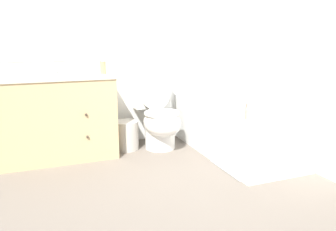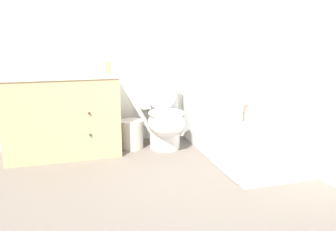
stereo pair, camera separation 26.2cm
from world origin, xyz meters
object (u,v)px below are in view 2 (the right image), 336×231
soap_dispenser (108,67)px  bath_towel_folded (251,112)px  toilet (164,117)px  sink_faucet (60,69)px  tissue_box (81,69)px  bathtub (239,129)px  hand_towel_folded (12,73)px  vanity_cabinet (63,114)px  wastebasket (132,134)px

soap_dispenser → bath_towel_folded: (1.10, -0.97, -0.34)m
toilet → bath_towel_folded: (0.52, -0.94, 0.22)m
sink_faucet → tissue_box: sink_faucet is taller
bathtub → bath_towel_folded: 0.61m
sink_faucet → toilet: (1.06, -0.25, -0.53)m
soap_dispenser → hand_towel_folded: (-0.89, -0.11, -0.03)m
bathtub → bath_towel_folded: bath_towel_folded is taller
vanity_cabinet → hand_towel_folded: hand_towel_folded is taller
tissue_box → soap_dispenser: bearing=-5.9°
sink_faucet → tissue_box: bearing=-42.7°
vanity_cabinet → bathtub: vanity_cabinet is taller
vanity_cabinet → sink_faucet: sink_faucet is taller
vanity_cabinet → bathtub: bearing=-16.2°
soap_dispenser → bathtub: bearing=-20.3°
soap_dispenser → bath_towel_folded: 1.51m
soap_dispenser → hand_towel_folded: bearing=-173.1°
vanity_cabinet → wastebasket: bearing=-1.5°
hand_towel_folded → vanity_cabinet: bearing=19.2°
bathtub → hand_towel_folded: size_ratio=7.08×
toilet → sink_faucet: bearing=166.6°
soap_dispenser → wastebasket: bearing=4.7°
vanity_cabinet → tissue_box: size_ratio=7.63×
sink_faucet → bath_towel_folded: bearing=-37.0°
soap_dispenser → bath_towel_folded: bearing=-41.4°
tissue_box → bathtub: bearing=-17.9°
vanity_cabinet → hand_towel_folded: size_ratio=5.09×
hand_towel_folded → tissue_box: bearing=12.3°
bathtub → soap_dispenser: size_ratio=10.24×
wastebasket → soap_dispenser: soap_dispenser is taller
vanity_cabinet → bath_towel_folded: bearing=-32.6°
sink_faucet → tissue_box: size_ratio=0.96×
hand_towel_folded → bathtub: bearing=-9.5°
sink_faucet → hand_towel_folded: size_ratio=0.64×
wastebasket → soap_dispenser: bearing=-175.3°
toilet → tissue_box: bearing=175.8°
tissue_box → soap_dispenser: soap_dispenser is taller
vanity_cabinet → soap_dispenser: (0.47, -0.04, 0.48)m
toilet → soap_dispenser: bearing=176.6°
bathtub → tissue_box: tissue_box is taller
tissue_box → bath_towel_folded: (1.37, -1.00, -0.32)m
vanity_cabinet → tissue_box: (0.21, -0.01, 0.46)m
sink_faucet → hand_towel_folded: sink_faucet is taller
tissue_box → soap_dispenser: 0.27m
bathtub → hand_towel_folded: 2.28m
bath_towel_folded → soap_dispenser: bearing=138.6°
tissue_box → soap_dispenser: size_ratio=0.97×
hand_towel_folded → wastebasket: bearing=6.4°
sink_faucet → wastebasket: bearing=-15.8°
sink_faucet → toilet: bearing=-13.4°
bathtub → wastebasket: (-1.05, 0.49, -0.11)m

